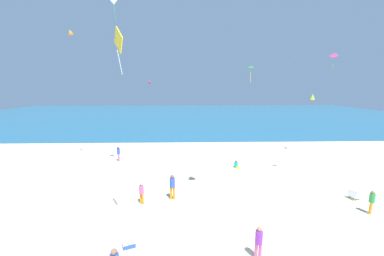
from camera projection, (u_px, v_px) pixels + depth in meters
The scene contains 16 objects.
ground_plane at pixel (191, 169), 20.21m from camera, with size 120.00×120.00×0.00m, color beige.
ocean_water at pixel (188, 115), 59.21m from camera, with size 120.00×60.00×0.05m, color #236084.
beach_chair_far_right at pixel (354, 195), 14.66m from camera, with size 0.74×0.73×0.61m.
cooler_box at pixel (129, 244), 10.30m from camera, with size 0.67×0.56×0.26m.
person_0 at pixel (372, 200), 12.86m from camera, with size 0.41×0.41×1.47m.
person_1 at pixel (141, 192), 13.97m from camera, with size 0.39×0.39×1.43m.
person_3 at pixel (236, 165), 20.37m from camera, with size 0.51×0.64×0.72m.
person_4 at pixel (172, 185), 14.52m from camera, with size 0.37×0.37×1.73m.
person_5 at pixel (118, 153), 22.08m from camera, with size 0.34×0.34×1.52m.
person_6 at pixel (259, 241), 9.44m from camera, with size 0.35×0.35×1.54m.
kite_orange at pixel (70, 32), 19.46m from camera, with size 0.64×0.59×0.87m.
kite_lime at pixel (313, 97), 23.45m from camera, with size 0.60×0.61×1.06m.
kite_magenta at pixel (333, 55), 15.58m from camera, with size 0.52×0.41×1.11m.
kite_green at pixel (251, 67), 19.76m from camera, with size 0.41×0.33×1.52m.
kite_red at pixel (150, 81), 30.81m from camera, with size 0.49×0.61×1.00m.
kite_yellow at pixel (119, 41), 9.03m from camera, with size 0.62×0.92×1.91m.
Camera 1 is at (-0.46, -9.18, 7.38)m, focal length 20.58 mm.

